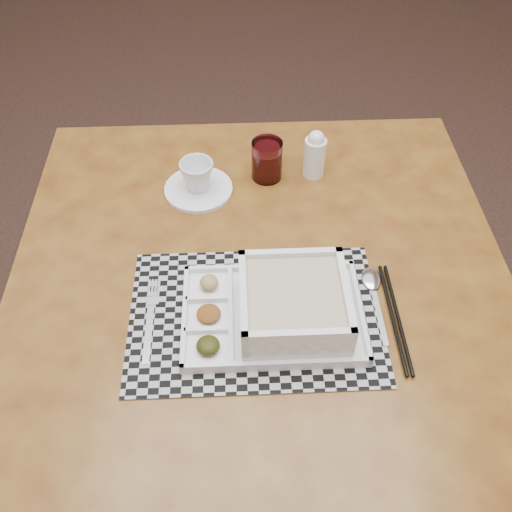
{
  "coord_description": "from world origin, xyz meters",
  "views": [
    {
      "loc": [
        0.55,
        -1.32,
        1.56
      ],
      "look_at": [
        0.53,
        -0.64,
        0.81
      ],
      "focal_mm": 40.0,
      "sensor_mm": 36.0,
      "label": 1
    }
  ],
  "objects_px": {
    "dining_table": "(260,292)",
    "creamer_bottle": "(315,154)",
    "cup": "(197,176)",
    "juice_glass": "(267,161)",
    "serving_tray": "(286,308)"
  },
  "relations": [
    {
      "from": "dining_table",
      "to": "creamer_bottle",
      "type": "distance_m",
      "value": 0.33
    },
    {
      "from": "dining_table",
      "to": "cup",
      "type": "bearing_deg",
      "value": 122.13
    },
    {
      "from": "cup",
      "to": "creamer_bottle",
      "type": "height_order",
      "value": "creamer_bottle"
    },
    {
      "from": "cup",
      "to": "creamer_bottle",
      "type": "bearing_deg",
      "value": 38.26
    },
    {
      "from": "dining_table",
      "to": "serving_tray",
      "type": "xyz_separation_m",
      "value": [
        0.05,
        -0.12,
        0.11
      ]
    },
    {
      "from": "dining_table",
      "to": "serving_tray",
      "type": "height_order",
      "value": "serving_tray"
    },
    {
      "from": "serving_tray",
      "to": "cup",
      "type": "bearing_deg",
      "value": 118.46
    },
    {
      "from": "serving_tray",
      "to": "cup",
      "type": "relative_size",
      "value": 4.56
    },
    {
      "from": "cup",
      "to": "creamer_bottle",
      "type": "distance_m",
      "value": 0.26
    },
    {
      "from": "dining_table",
      "to": "creamer_bottle",
      "type": "relative_size",
      "value": 8.83
    },
    {
      "from": "creamer_bottle",
      "to": "serving_tray",
      "type": "bearing_deg",
      "value": -99.27
    },
    {
      "from": "dining_table",
      "to": "cup",
      "type": "relative_size",
      "value": 13.99
    },
    {
      "from": "cup",
      "to": "juice_glass",
      "type": "xyz_separation_m",
      "value": [
        0.15,
        0.05,
        -0.0
      ]
    },
    {
      "from": "serving_tray",
      "to": "creamer_bottle",
      "type": "distance_m",
      "value": 0.42
    },
    {
      "from": "dining_table",
      "to": "juice_glass",
      "type": "distance_m",
      "value": 0.3
    }
  ]
}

